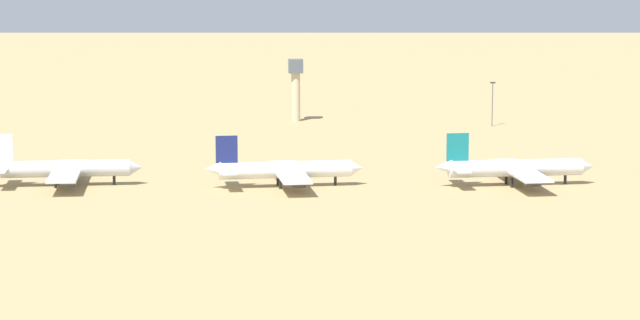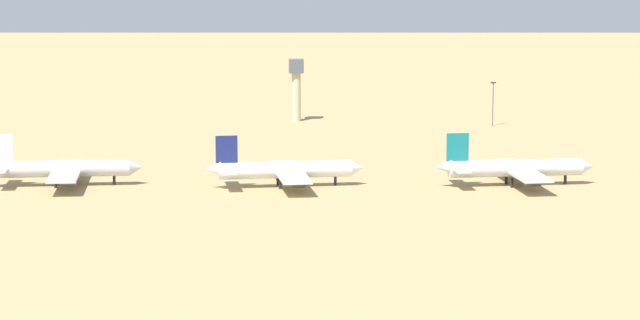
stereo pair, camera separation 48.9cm
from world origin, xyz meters
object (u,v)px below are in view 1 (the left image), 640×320
at_px(parked_jet_navy_4, 284,170).
at_px(parked_jet_white_3, 61,169).
at_px(parked_jet_teal_5, 514,168).
at_px(light_pole_west, 492,101).
at_px(control_tower, 296,84).

bearing_deg(parked_jet_navy_4, parked_jet_white_3, 169.95).
bearing_deg(parked_jet_navy_4, parked_jet_teal_5, -6.69).
height_order(parked_jet_navy_4, light_pole_west, light_pole_west).
relative_size(parked_jet_white_3, parked_jet_navy_4, 1.01).
relative_size(parked_jet_white_3, light_pole_west, 2.67).
xyz_separation_m(parked_jet_white_3, parked_jet_navy_4, (56.92, -5.35, -0.03)).
relative_size(control_tower, light_pole_west, 1.44).
distance_m(parked_jet_teal_5, control_tower, 144.38).
bearing_deg(control_tower, parked_jet_navy_4, -94.22).
height_order(parked_jet_navy_4, parked_jet_teal_5, parked_jet_teal_5).
relative_size(parked_jet_navy_4, parked_jet_teal_5, 0.98).
distance_m(control_tower, light_pole_west, 70.05).
xyz_separation_m(parked_jet_teal_5, light_pole_west, (18.12, 116.61, 4.38)).
distance_m(parked_jet_teal_5, light_pole_west, 118.09).
xyz_separation_m(parked_jet_white_3, light_pole_west, (134.08, 109.19, 4.46)).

